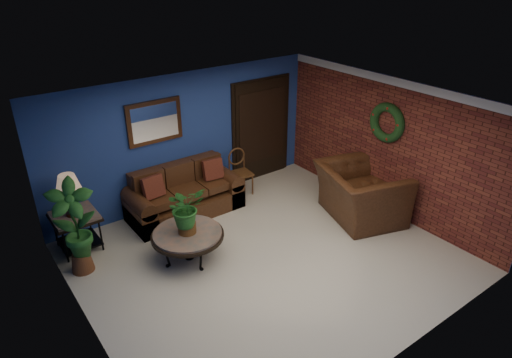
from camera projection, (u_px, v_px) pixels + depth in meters
floor at (266, 258)px, 7.29m from camera, size 5.50×5.50×0.00m
wall_back at (186, 139)px, 8.53m from camera, size 5.50×0.04×2.50m
wall_left at (79, 254)px, 5.27m from camera, size 0.04×5.00×2.50m
wall_right_brick at (388, 147)px, 8.20m from camera, size 0.04×5.00×2.50m
ceiling at (268, 107)px, 6.18m from camera, size 5.50×5.00×0.02m
crown_molding at (396, 82)px, 7.65m from camera, size 0.03×5.00×0.14m
wall_mirror at (155, 122)px, 7.98m from camera, size 1.02×0.06×0.77m
closet_door at (261, 130)px, 9.53m from camera, size 1.44×0.06×2.18m
wreath at (387, 123)px, 8.00m from camera, size 0.16×0.72×0.72m
sofa at (183, 197)px, 8.46m from camera, size 2.08×0.90×0.94m
coffee_table at (188, 235)px, 7.10m from camera, size 1.13×1.13×0.49m
end_table at (76, 222)px, 7.32m from camera, size 0.71×0.71×0.64m
table_lamp at (69, 190)px, 7.06m from camera, size 0.40×0.40×0.67m
side_chair at (239, 168)px, 9.08m from camera, size 0.43×0.43×0.93m
armchair at (360, 193)px, 8.23m from camera, size 1.68×1.80×0.96m
coffee_plant at (186, 208)px, 6.89m from camera, size 0.61×0.53×0.77m
floor_plant at (332, 176)px, 9.02m from camera, size 0.36×0.29×0.80m
tall_plant at (74, 224)px, 6.65m from camera, size 0.78×0.64×1.52m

